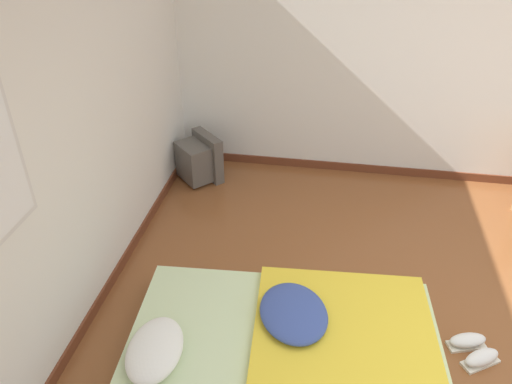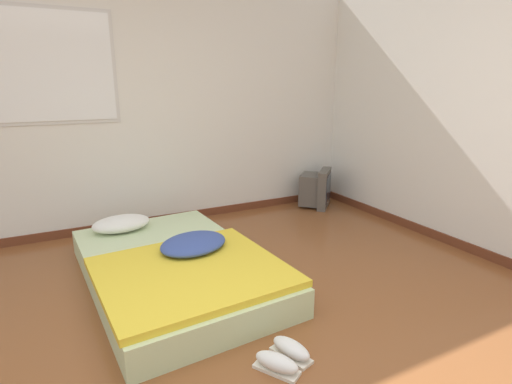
% 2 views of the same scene
% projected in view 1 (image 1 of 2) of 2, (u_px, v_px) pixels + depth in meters
% --- Properties ---
extents(wall_back, '(8.04, 0.08, 2.60)m').
position_uv_depth(wall_back, '(16.00, 196.00, 2.68)').
color(wall_back, white).
rests_on(wall_back, ground_plane).
extents(wall_right, '(0.08, 7.93, 2.60)m').
position_uv_depth(wall_right, '(463.00, 58.00, 4.67)').
color(wall_right, white).
rests_on(wall_right, ground_plane).
extents(mattress_bed, '(1.38, 2.09, 0.36)m').
position_uv_depth(mattress_bed, '(286.00, 348.00, 3.26)').
color(mattress_bed, beige).
rests_on(mattress_bed, ground_plane).
extents(crt_tv, '(0.54, 0.54, 0.49)m').
position_uv_depth(crt_tv, '(200.00, 159.00, 5.20)').
color(crt_tv, '#56514C').
rests_on(crt_tv, ground_plane).
extents(sneaker_pair, '(0.34, 0.35, 0.10)m').
position_uv_depth(sneaker_pair, '(474.00, 350.00, 3.36)').
color(sneaker_pair, silver).
rests_on(sneaker_pair, ground_plane).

